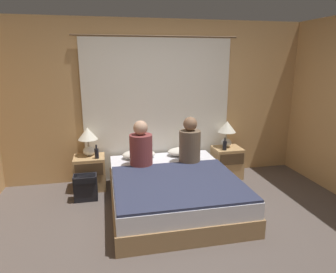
% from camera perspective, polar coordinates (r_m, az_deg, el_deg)
% --- Properties ---
extents(ground_plane, '(16.00, 16.00, 0.00)m').
position_cam_1_polar(ground_plane, '(3.44, 4.29, -19.26)').
color(ground_plane, '#564C47').
extents(wall_back, '(4.90, 0.06, 2.50)m').
position_cam_1_polar(wall_back, '(4.82, -2.03, 6.70)').
color(wall_back, tan).
rests_on(wall_back, ground_plane).
extents(curtain_panel, '(2.53, 0.02, 2.25)m').
position_cam_1_polar(curtain_panel, '(4.78, -1.89, 5.09)').
color(curtain_panel, white).
rests_on(curtain_panel, ground_plane).
extents(bed, '(1.61, 1.99, 0.43)m').
position_cam_1_polar(bed, '(4.06, 0.90, -10.18)').
color(bed, '#99754C').
rests_on(bed, ground_plane).
extents(nightstand_left, '(0.45, 0.40, 0.50)m').
position_cam_1_polar(nightstand_left, '(4.68, -14.62, -6.66)').
color(nightstand_left, tan).
rests_on(nightstand_left, ground_plane).
extents(nightstand_right, '(0.45, 0.40, 0.50)m').
position_cam_1_polar(nightstand_right, '(5.06, 11.15, -4.84)').
color(nightstand_right, tan).
rests_on(nightstand_right, ground_plane).
extents(lamp_left, '(0.29, 0.29, 0.43)m').
position_cam_1_polar(lamp_left, '(4.58, -15.01, -0.16)').
color(lamp_left, silver).
rests_on(lamp_left, nightstand_left).
extents(lamp_right, '(0.29, 0.29, 0.43)m').
position_cam_1_polar(lamp_right, '(4.97, 11.15, 1.18)').
color(lamp_right, silver).
rests_on(lamp_right, nightstand_right).
extents(pillow_left, '(0.50, 0.33, 0.12)m').
position_cam_1_polar(pillow_left, '(4.63, -5.57, -3.40)').
color(pillow_left, silver).
rests_on(pillow_left, bed).
extents(pillow_right, '(0.50, 0.33, 0.12)m').
position_cam_1_polar(pillow_right, '(4.76, 2.94, -2.86)').
color(pillow_right, silver).
rests_on(pillow_right, bed).
extents(blanket_on_bed, '(1.55, 1.37, 0.03)m').
position_cam_1_polar(blanket_on_bed, '(3.72, 1.90, -8.74)').
color(blanket_on_bed, '#2D334C').
rests_on(blanket_on_bed, bed).
extents(person_left_in_bed, '(0.32, 0.32, 0.66)m').
position_cam_1_polar(person_left_in_bed, '(4.23, -5.17, -2.06)').
color(person_left_in_bed, brown).
rests_on(person_left_in_bed, bed).
extents(person_right_in_bed, '(0.31, 0.31, 0.68)m').
position_cam_1_polar(person_right_in_bed, '(4.36, 4.17, -1.33)').
color(person_right_in_bed, brown).
rests_on(person_right_in_bed, bed).
extents(beer_bottle_on_left_stand, '(0.06, 0.06, 0.21)m').
position_cam_1_polar(beer_bottle_on_left_stand, '(4.47, -13.44, -3.11)').
color(beer_bottle_on_left_stand, black).
rests_on(beer_bottle_on_left_stand, nightstand_left).
extents(beer_bottle_on_right_stand, '(0.07, 0.07, 0.20)m').
position_cam_1_polar(beer_bottle_on_right_stand, '(4.83, 10.74, -1.67)').
color(beer_bottle_on_right_stand, black).
rests_on(beer_bottle_on_right_stand, nightstand_right).
extents(backpack_on_floor, '(0.32, 0.21, 0.36)m').
position_cam_1_polar(backpack_on_floor, '(4.35, -15.43, -9.06)').
color(backpack_on_floor, black).
rests_on(backpack_on_floor, ground_plane).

